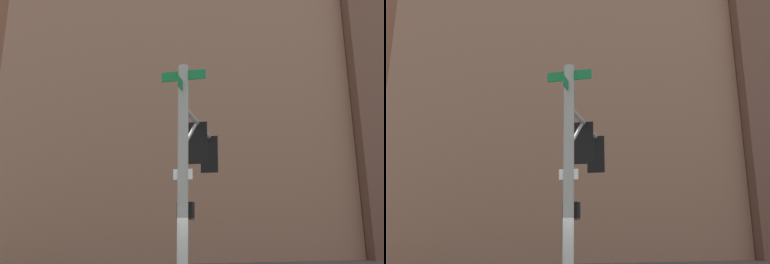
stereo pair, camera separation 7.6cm
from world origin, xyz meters
The scene contains 4 objects.
signal_pole_assembly centered at (0.47, 0.98, 3.86)m, with size 2.57×4.45×6.13m.
building_brick_nearside centered at (4.68, 29.46, 19.51)m, with size 27.20×21.96×39.01m, color #845B47.
building_glass_tower centered at (28.74, 41.00, 30.67)m, with size 32.62×23.57×61.34m, color #8CB2C6.
building_brick_farside centered at (-15.93, 47.65, 17.31)m, with size 22.27×19.12×34.61m, color brown.
Camera 2 is at (-1.88, -8.84, 2.24)m, focal length 36.62 mm.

